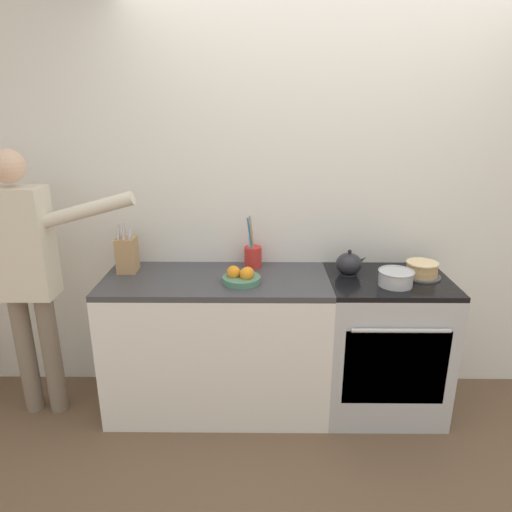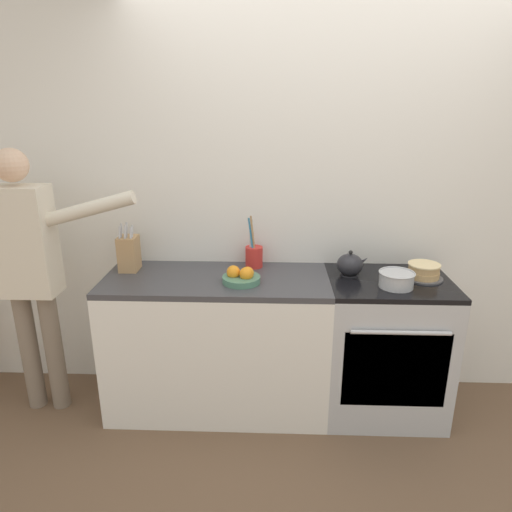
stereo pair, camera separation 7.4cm
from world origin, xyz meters
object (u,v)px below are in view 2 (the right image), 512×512
(tea_kettle, at_px, (350,265))
(fruit_bowl, at_px, (242,277))
(person_baker, at_px, (29,262))
(stove_range, at_px, (384,346))
(utensil_crock, at_px, (254,255))
(knife_block, at_px, (129,253))
(layer_cake, at_px, (424,272))
(mixing_bowl, at_px, (396,279))

(tea_kettle, bearing_deg, fruit_bowl, -167.26)
(fruit_bowl, height_order, person_baker, person_baker)
(stove_range, relative_size, utensil_crock, 2.61)
(person_baker, bearing_deg, knife_block, 17.78)
(layer_cake, bearing_deg, utensil_crock, 170.51)
(knife_block, xyz_separation_m, utensil_crock, (0.78, 0.09, -0.04))
(stove_range, height_order, fruit_bowl, fruit_bowl)
(knife_block, distance_m, utensil_crock, 0.79)
(knife_block, relative_size, utensil_crock, 0.91)
(layer_cake, xyz_separation_m, person_baker, (-2.36, -0.09, 0.06))
(mixing_bowl, bearing_deg, tea_kettle, 142.12)
(person_baker, bearing_deg, utensil_crock, 11.44)
(tea_kettle, bearing_deg, knife_block, 178.40)
(person_baker, bearing_deg, mixing_bowl, -1.05)
(layer_cake, distance_m, person_baker, 2.37)
(knife_block, bearing_deg, stove_range, -4.02)
(utensil_crock, bearing_deg, mixing_bowl, -20.58)
(knife_block, xyz_separation_m, fruit_bowl, (0.72, -0.19, -0.08))
(mixing_bowl, xyz_separation_m, fruit_bowl, (-0.89, 0.04, -0.01))
(tea_kettle, relative_size, mixing_bowl, 0.94)
(knife_block, relative_size, fruit_bowl, 1.38)
(stove_range, relative_size, fruit_bowl, 3.97)
(tea_kettle, xyz_separation_m, fruit_bowl, (-0.66, -0.15, -0.03))
(stove_range, bearing_deg, person_baker, -178.36)
(stove_range, distance_m, person_baker, 2.23)
(utensil_crock, bearing_deg, fruit_bowl, -102.26)
(tea_kettle, bearing_deg, mixing_bowl, -37.88)
(layer_cake, relative_size, tea_kettle, 1.20)
(tea_kettle, distance_m, utensil_crock, 0.61)
(person_baker, bearing_deg, tea_kettle, 4.24)
(layer_cake, xyz_separation_m, mixing_bowl, (-0.20, -0.14, 0.00))
(layer_cake, bearing_deg, mixing_bowl, -144.50)
(mixing_bowl, distance_m, utensil_crock, 0.89)
(tea_kettle, bearing_deg, utensil_crock, 167.81)
(tea_kettle, relative_size, knife_block, 0.62)
(layer_cake, height_order, fruit_bowl, fruit_bowl)
(layer_cake, distance_m, mixing_bowl, 0.24)
(layer_cake, distance_m, tea_kettle, 0.44)
(stove_range, xyz_separation_m, tea_kettle, (-0.23, 0.07, 0.51))
(knife_block, height_order, utensil_crock, utensil_crock)
(mixing_bowl, relative_size, fruit_bowl, 0.91)
(stove_range, relative_size, knife_block, 2.87)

